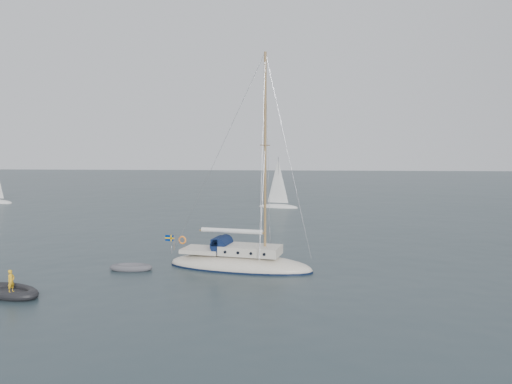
{
  "coord_description": "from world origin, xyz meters",
  "views": [
    {
      "loc": [
        0.49,
        -29.33,
        7.94
      ],
      "look_at": [
        -1.85,
        0.0,
        5.35
      ],
      "focal_mm": 35.0,
      "sensor_mm": 36.0,
      "label": 1
    }
  ],
  "objects": [
    {
      "name": "distant_yacht_c",
      "position": [
        -1.86,
        37.04,
        3.09
      ],
      "size": [
        5.46,
        2.91,
        7.23
      ],
      "rotation": [
        0.0,
        0.0,
        -0.27
      ],
      "color": "silver",
      "rests_on": "ground"
    },
    {
      "name": "sailboat",
      "position": [
        -3.16,
        2.89,
        1.11
      ],
      "size": [
        10.27,
        3.07,
        14.63
      ],
      "rotation": [
        0.0,
        0.0,
        -0.19
      ],
      "color": "beige",
      "rests_on": "ground"
    },
    {
      "name": "rib",
      "position": [
        -14.96,
        -4.09,
        0.24
      ],
      "size": [
        4.14,
        1.88,
        1.45
      ],
      "rotation": [
        0.0,
        0.0,
        -0.4
      ],
      "color": "black",
      "rests_on": "ground"
    },
    {
      "name": "dinghy",
      "position": [
        -10.19,
        1.89,
        0.18
      ],
      "size": [
        2.81,
        1.27,
        0.4
      ],
      "rotation": [
        0.0,
        0.0,
        0.04
      ],
      "color": "#504F55",
      "rests_on": "ground"
    },
    {
      "name": "ground",
      "position": [
        0.0,
        0.0,
        0.0
      ],
      "size": [
        300.0,
        300.0,
        0.0
      ],
      "primitive_type": "plane",
      "color": "black",
      "rests_on": "ground"
    }
  ]
}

